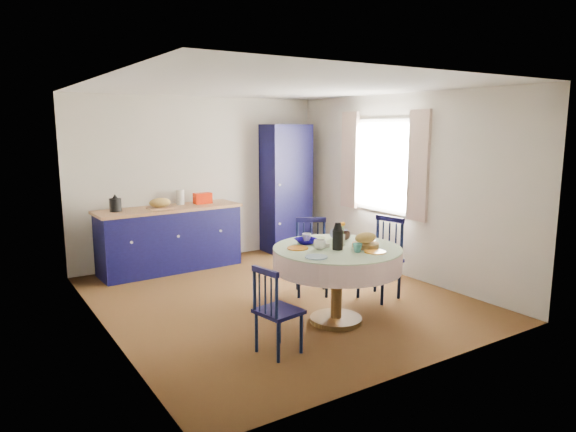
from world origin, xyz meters
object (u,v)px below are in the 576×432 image
object	(u,v)px
pantry_cabinet	(286,188)
mug_c	(345,236)
chair_right	(382,258)
mug_d	(307,238)
cobalt_bowl	(306,241)
mug_b	(357,248)
kitchen_counter	(170,238)
dining_table	(337,259)
chair_left	(276,310)
chair_far	(312,256)
mug_a	(320,245)

from	to	relation	value
pantry_cabinet	mug_c	xyz separation A→B (m)	(-0.97, -2.75, -0.18)
chair_right	mug_d	xyz separation A→B (m)	(-1.07, 0.05, 0.36)
chair_right	cobalt_bowl	size ratio (longest dim) A/B	4.23
mug_c	chair_right	bearing A→B (deg)	7.85
chair_right	mug_d	world-z (taller)	chair_right
mug_b	mug_d	distance (m)	0.68
kitchen_counter	mug_c	bearing A→B (deg)	-70.20
dining_table	mug_c	world-z (taller)	dining_table
kitchen_counter	cobalt_bowl	size ratio (longest dim) A/B	8.93
chair_left	chair_far	world-z (taller)	chair_far
kitchen_counter	mug_d	size ratio (longest dim) A/B	20.68
chair_far	mug_a	distance (m)	1.13
mug_a	cobalt_bowl	size ratio (longest dim) A/B	0.54
chair_left	mug_c	world-z (taller)	mug_c
pantry_cabinet	chair_left	xyz separation A→B (m)	(-2.23, -3.32, -0.62)
kitchen_counter	chair_far	size ratio (longest dim) A/B	2.23
pantry_cabinet	chair_right	bearing A→B (deg)	-97.10
chair_right	mug_a	xyz separation A→B (m)	(-1.15, -0.30, 0.37)
mug_b	kitchen_counter	bearing A→B (deg)	104.35
pantry_cabinet	mug_a	distance (m)	3.32
chair_far	mug_b	world-z (taller)	chair_far
pantry_cabinet	mug_b	size ratio (longest dim) A/B	21.56
kitchen_counter	chair_left	xyz separation A→B (m)	(-0.18, -3.22, -0.05)
pantry_cabinet	dining_table	size ratio (longest dim) A/B	1.55
mug_c	mug_d	distance (m)	0.45
mug_b	chair_right	bearing A→B (deg)	33.82
chair_far	cobalt_bowl	bearing A→B (deg)	-99.12
dining_table	chair_left	bearing A→B (deg)	-161.56
pantry_cabinet	cobalt_bowl	size ratio (longest dim) A/B	8.97
chair_left	chair_right	distance (m)	2.01
chair_left	mug_a	size ratio (longest dim) A/B	6.59
dining_table	chair_left	size ratio (longest dim) A/B	1.62
pantry_cabinet	chair_far	xyz separation A→B (m)	(-0.93, -2.06, -0.57)
cobalt_bowl	mug_a	bearing A→B (deg)	-95.27
mug_c	dining_table	bearing A→B (deg)	-140.73
kitchen_counter	pantry_cabinet	bearing A→B (deg)	0.51
pantry_cabinet	cobalt_bowl	distance (m)	3.05
mug_c	cobalt_bowl	bearing A→B (deg)	171.13
chair_left	mug_c	distance (m)	1.44
kitchen_counter	chair_left	world-z (taller)	kitchen_counter
mug_a	chair_far	bearing A→B (deg)	58.99
chair_right	mug_d	distance (m)	1.13
chair_left	chair_far	xyz separation A→B (m)	(1.29, 1.26, 0.05)
dining_table	cobalt_bowl	distance (m)	0.40
dining_table	mug_a	distance (m)	0.27
dining_table	mug_b	world-z (taller)	dining_table
pantry_cabinet	mug_d	size ratio (longest dim) A/B	20.77
kitchen_counter	dining_table	bearing A→B (deg)	-77.29
mug_a	cobalt_bowl	xyz separation A→B (m)	(0.03, 0.29, -0.02)
kitchen_counter	chair_right	size ratio (longest dim) A/B	2.11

